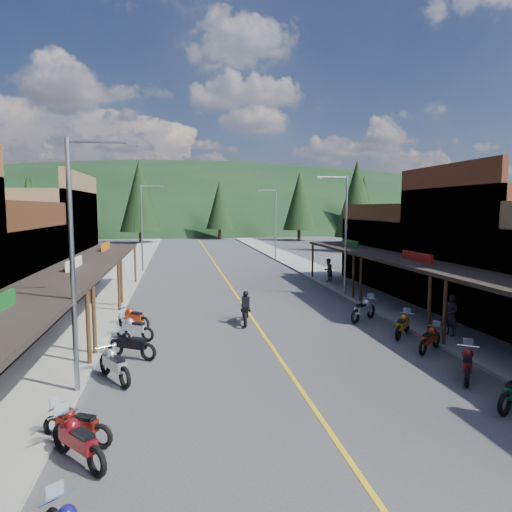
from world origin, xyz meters
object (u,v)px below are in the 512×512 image
streetlight_1 (143,224)px  bike_east_6 (430,338)px  pine_5 (357,198)px  pine_3 (219,205)px  pine_10 (79,202)px  pine_11 (357,199)px  bike_west_5 (114,363)px  bike_west_3 (78,439)px  streetlight_3 (274,221)px  pedestrian_east_a (451,315)px  pine_8 (29,208)px  pine_4 (299,201)px  pine_2 (140,196)px  pine_7 (33,201)px  pine_1 (68,201)px  rider_on_bike (245,310)px  shop_east_3 (413,253)px  bike_west_4 (77,423)px  pine_6 (429,205)px  bike_west_6 (132,343)px  shop_west_3 (25,245)px  pine_9 (364,205)px  streetlight_2 (344,230)px  bike_west_8 (133,316)px  bike_east_5 (467,362)px  pedestrian_east_b (328,270)px  bike_west_7 (134,327)px  bike_east_8 (363,308)px  bike_east_7 (403,324)px  shop_east_2 (502,251)px

streetlight_1 → bike_east_6: (13.26, -25.82, -3.89)m
pine_5 → pine_3: bearing=-168.7°
pine_10 → pine_11: size_ratio=0.94×
bike_west_5 → bike_west_3: bearing=-122.1°
streetlight_3 → pedestrian_east_a: streetlight_3 is taller
pine_5 → pine_11: pine_5 is taller
pine_5 → pine_8: pine_5 is taller
pine_3 → pine_4: pine_4 is taller
pine_2 → bike_west_3: pine_2 is taller
pine_4 → pine_7: (-50.00, 16.00, 0.00)m
pine_1 → rider_on_bike: 72.25m
shop_east_3 → pine_7: pine_7 is taller
shop_east_3 → bike_west_4: size_ratio=5.56×
pine_4 → pine_6: size_ratio=1.14×
pine_8 → pine_10: (4.00, 10.00, 0.81)m
streetlight_1 → bike_west_6: (1.21, -24.68, -3.84)m
shop_west_3 → streetlight_1: (6.83, 10.70, 0.94)m
pine_9 → rider_on_bike: bearing=-119.7°
streetlight_1 → pine_4: 45.54m
pine_11 → bike_west_6: bearing=-122.3°
pine_6 → pine_8: bearing=-160.6°
pine_1 → shop_east_3: bearing=-57.3°
pine_1 → pine_5: size_ratio=0.89×
streetlight_2 → bike_west_8: size_ratio=3.89×
shop_west_3 → rider_on_bike: bearing=-35.2°
pine_2 → pine_5: (44.00, 14.00, 0.00)m
pine_1 → bike_east_5: bearing=-68.8°
streetlight_1 → rider_on_bike: size_ratio=3.36×
bike_west_6 → shop_west_3: bearing=61.5°
streetlight_2 → pedestrian_east_b: (0.78, 5.41, -3.40)m
streetlight_1 → bike_east_6: bearing=-62.8°
bike_west_7 → rider_on_bike: (5.33, 2.01, 0.12)m
bike_west_5 → pine_7: bearing=77.2°
bike_west_3 → bike_east_6: (12.54, 6.33, -0.05)m
bike_east_5 → rider_on_bike: bearing=160.6°
pine_1 → bike_west_6: bearing=-75.9°
bike_west_7 → bike_east_8: 11.65m
bike_west_6 → bike_east_7: 12.07m
pine_9 → bike_west_7: 54.35m
streetlight_3 → bike_west_5: size_ratio=3.49×
pine_6 → bike_west_8: bearing=-130.1°
shop_east_2 → pine_3: size_ratio=0.99×
streetlight_2 → bike_east_8: (-1.29, -6.50, -3.80)m
pine_11 → bike_east_5: size_ratio=5.74×
bike_west_8 → streetlight_2: bearing=-23.5°
bike_east_7 → pine_7: bearing=158.3°
bike_west_5 → bike_west_6: bike_west_5 is taller
shop_west_3 → rider_on_bike: shop_west_3 is taller
bike_west_8 → bike_east_7: 12.90m
streetlight_3 → pine_3: (-2.95, 36.00, 2.02)m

